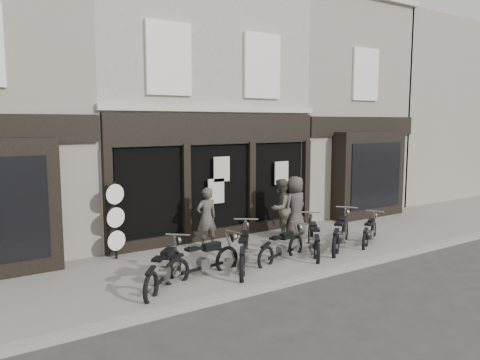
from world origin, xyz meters
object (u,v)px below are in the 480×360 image
motorcycle_2 (244,254)px  motorcycle_0 (164,273)px  motorcycle_1 (204,263)px  man_right (295,207)px  motorcycle_6 (370,234)px  man_left (207,218)px  motorcycle_3 (282,250)px  motorcycle_5 (341,236)px  motorcycle_4 (314,241)px  man_centre (280,208)px  advert_sign_post (116,224)px

motorcycle_2 → motorcycle_0: bearing=130.1°
motorcycle_1 → man_right: bearing=13.3°
motorcycle_1 → man_right: 4.52m
motorcycle_6 → man_left: size_ratio=1.02×
man_left → man_right: man_right is taller
motorcycle_3 → man_left: bearing=100.1°
motorcycle_0 → motorcycle_6: motorcycle_0 is taller
motorcycle_0 → motorcycle_5: 5.46m
motorcycle_0 → motorcycle_6: 6.60m
motorcycle_2 → motorcycle_5: size_ratio=0.99×
motorcycle_4 → man_centre: 1.97m
motorcycle_3 → motorcycle_6: bearing=-19.0°
motorcycle_3 → advert_sign_post: size_ratio=0.90×
motorcycle_2 → man_left: size_ratio=1.18×
motorcycle_0 → motorcycle_6: bearing=-45.1°
motorcycle_0 → advert_sign_post: bearing=48.6°
motorcycle_4 → motorcycle_6: bearing=-57.2°
motorcycle_2 → advert_sign_post: advert_sign_post is taller
man_right → advert_sign_post: 5.46m
motorcycle_1 → motorcycle_6: motorcycle_1 is taller
motorcycle_6 → advert_sign_post: 7.27m
man_right → motorcycle_6: bearing=115.6°
motorcycle_2 → advert_sign_post: (-2.35, 2.45, 0.60)m
man_left → man_centre: size_ratio=0.95×
motorcycle_3 → motorcycle_4: motorcycle_4 is taller
man_centre → motorcycle_0: bearing=2.3°
motorcycle_5 → motorcycle_4: bearing=140.7°
motorcycle_4 → man_left: 3.03m
motorcycle_1 → motorcycle_2: size_ratio=1.05×
man_left → motorcycle_0: bearing=43.0°
motorcycle_1 → motorcycle_5: size_ratio=1.04×
motorcycle_2 → motorcycle_3: size_ratio=1.05×
motorcycle_0 → man_right: size_ratio=0.92×
motorcycle_1 → man_right: man_right is taller
motorcycle_5 → man_right: size_ratio=1.09×
motorcycle_0 → man_centre: 5.25m
motorcycle_3 → man_centre: bearing=35.1°
motorcycle_1 → motorcycle_5: 4.39m
man_left → man_right: bearing=172.4°
motorcycle_3 → man_centre: (1.45, 1.89, 0.65)m
motorcycle_5 → motorcycle_6: bearing=-38.2°
motorcycle_2 → motorcycle_1: bearing=124.4°
motorcycle_1 → man_left: 2.43m
motorcycle_5 → advert_sign_post: advert_sign_post is taller
motorcycle_3 → man_right: size_ratio=1.03×
man_left → man_right: size_ratio=0.91×
motorcycle_1 → man_left: (1.22, 2.02, 0.58)m
man_right → advert_sign_post: size_ratio=0.88×
motorcycle_2 → man_centre: 3.30m
advert_sign_post → motorcycle_4: bearing=-41.5°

